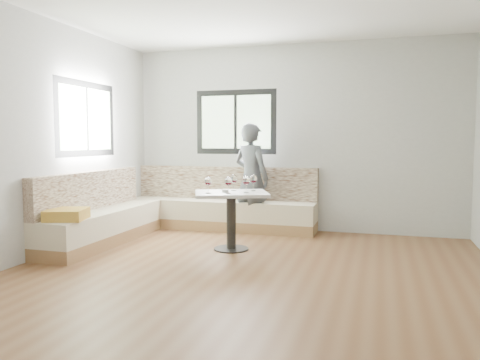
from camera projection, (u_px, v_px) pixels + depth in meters
name	position (u px, v px, depth m)	size (l,w,h in m)	color
room	(242.00, 136.00, 4.77)	(5.01, 5.01, 2.81)	brown
banquette	(172.00, 212.00, 6.77)	(2.90, 2.80, 0.95)	#916B45
table	(231.00, 207.00, 5.81)	(1.08, 0.97, 0.73)	black
person	(251.00, 178.00, 6.93)	(0.59, 0.39, 1.62)	#45494E
olive_ramekin	(225.00, 191.00, 5.78)	(0.09, 0.09, 0.03)	white
wine_glass_a	(208.00, 181.00, 5.62)	(0.09, 0.09, 0.21)	white
wine_glass_b	(228.00, 182.00, 5.60)	(0.09, 0.09, 0.21)	white
wine_glass_c	(246.00, 181.00, 5.70)	(0.09, 0.09, 0.21)	white
wine_glass_d	(234.00, 179.00, 5.92)	(0.09, 0.09, 0.21)	white
wine_glass_e	(253.00, 179.00, 5.91)	(0.09, 0.09, 0.21)	white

